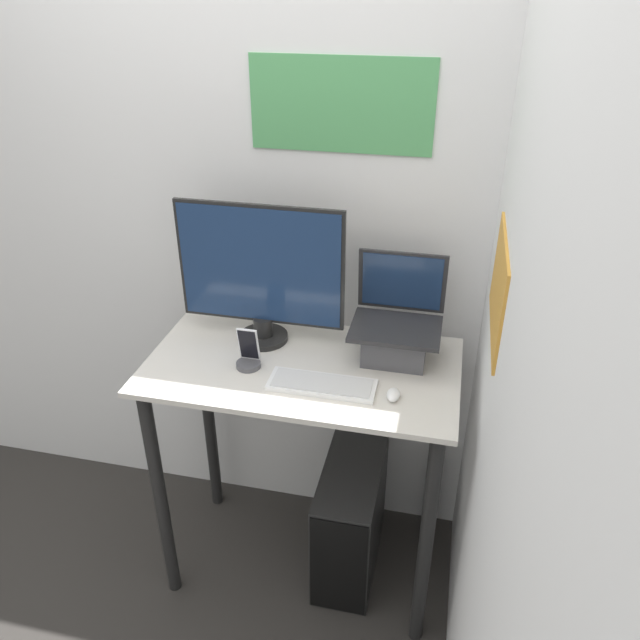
% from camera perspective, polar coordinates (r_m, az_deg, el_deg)
% --- Properties ---
extents(ground_plane, '(12.00, 12.00, 0.00)m').
position_cam_1_polar(ground_plane, '(2.62, -3.04, -25.84)').
color(ground_plane, '#2D2B28').
extents(wall_back, '(6.00, 0.06, 2.60)m').
position_cam_1_polar(wall_back, '(2.31, 0.54, 7.69)').
color(wall_back, silver).
rests_on(wall_back, ground_plane).
extents(wall_side_right, '(0.06, 6.00, 2.60)m').
position_cam_1_polar(wall_side_right, '(1.67, 16.58, -2.66)').
color(wall_side_right, silver).
rests_on(wall_side_right, ground_plane).
extents(desk, '(1.06, 0.58, 0.98)m').
position_cam_1_polar(desk, '(2.26, -1.57, -8.66)').
color(desk, beige).
rests_on(desk, ground_plane).
extents(laptop, '(0.30, 0.25, 0.35)m').
position_cam_1_polar(laptop, '(2.13, 6.96, -1.17)').
color(laptop, '#4C4C51').
rests_on(laptop, desk).
extents(monitor, '(0.59, 0.18, 0.51)m').
position_cam_1_polar(monitor, '(2.16, -5.45, 4.00)').
color(monitor, black).
rests_on(monitor, desk).
extents(keyboard, '(0.35, 0.12, 0.02)m').
position_cam_1_polar(keyboard, '(2.02, 0.18, -5.92)').
color(keyboard, white).
rests_on(keyboard, desk).
extents(mouse, '(0.04, 0.07, 0.03)m').
position_cam_1_polar(mouse, '(1.97, 6.72, -6.80)').
color(mouse, white).
rests_on(mouse, desk).
extents(cell_phone, '(0.08, 0.08, 0.15)m').
position_cam_1_polar(cell_phone, '(2.11, -6.56, -3.30)').
color(cell_phone, '#4C4C51').
rests_on(cell_phone, desk).
extents(computer_tower, '(0.22, 0.52, 0.49)m').
position_cam_1_polar(computer_tower, '(2.62, 2.82, -17.41)').
color(computer_tower, black).
rests_on(computer_tower, ground_plane).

